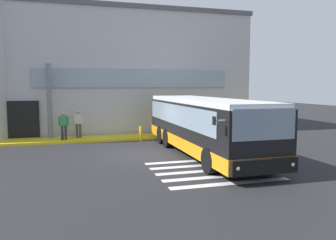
{
  "coord_description": "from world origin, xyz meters",
  "views": [
    {
      "loc": [
        -3.18,
        -16.11,
        3.28
      ],
      "look_at": [
        1.78,
        0.95,
        1.5
      ],
      "focal_mm": 36.04,
      "sensor_mm": 36.0,
      "label": 1
    }
  ],
  "objects_px": {
    "bus_main_foreground": "(203,127)",
    "passenger_near_column": "(64,124)",
    "entry_support_column": "(49,101)",
    "passenger_by_doorway": "(78,122)",
    "safety_bollard_yellow": "(141,134)"
  },
  "relations": [
    {
      "from": "entry_support_column",
      "to": "passenger_near_column",
      "type": "bearing_deg",
      "value": -52.46
    },
    {
      "from": "entry_support_column",
      "to": "bus_main_foreground",
      "type": "xyz_separation_m",
      "value": [
        7.35,
        -6.47,
        -1.06
      ]
    },
    {
      "from": "passenger_near_column",
      "to": "passenger_by_doorway",
      "type": "xyz_separation_m",
      "value": [
        0.85,
        0.69,
        0.03
      ]
    },
    {
      "from": "bus_main_foreground",
      "to": "passenger_near_column",
      "type": "distance_m",
      "value": 8.51
    },
    {
      "from": "bus_main_foreground",
      "to": "passenger_by_doorway",
      "type": "height_order",
      "value": "bus_main_foreground"
    },
    {
      "from": "safety_bollard_yellow",
      "to": "bus_main_foreground",
      "type": "bearing_deg",
      "value": -65.49
    },
    {
      "from": "bus_main_foreground",
      "to": "entry_support_column",
      "type": "bearing_deg",
      "value": 138.62
    },
    {
      "from": "passenger_by_doorway",
      "to": "passenger_near_column",
      "type": "bearing_deg",
      "value": -141.07
    },
    {
      "from": "entry_support_column",
      "to": "passenger_near_column",
      "type": "distance_m",
      "value": 1.86
    },
    {
      "from": "entry_support_column",
      "to": "passenger_by_doorway",
      "type": "relative_size",
      "value": 2.68
    },
    {
      "from": "bus_main_foreground",
      "to": "passenger_near_column",
      "type": "xyz_separation_m",
      "value": [
        -6.55,
        5.43,
        -0.25
      ]
    },
    {
      "from": "passenger_by_doorway",
      "to": "safety_bollard_yellow",
      "type": "xyz_separation_m",
      "value": [
        3.56,
        -1.45,
        -0.66
      ]
    },
    {
      "from": "bus_main_foreground",
      "to": "passenger_near_column",
      "type": "relative_size",
      "value": 6.54
    },
    {
      "from": "bus_main_foreground",
      "to": "safety_bollard_yellow",
      "type": "xyz_separation_m",
      "value": [
        -2.13,
        4.67,
        -0.88
      ]
    },
    {
      "from": "passenger_by_doorway",
      "to": "entry_support_column",
      "type": "bearing_deg",
      "value": 168.01
    }
  ]
}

